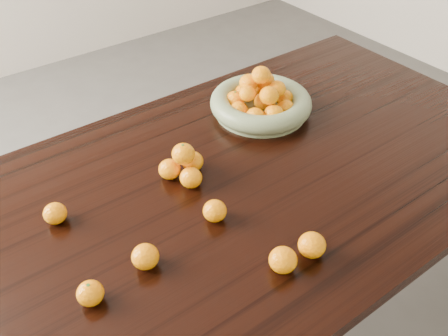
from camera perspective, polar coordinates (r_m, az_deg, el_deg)
dining_table at (r=1.41m, az=-0.92°, el=-5.17°), size 2.00×1.00×0.75m
fruit_bowl at (r=1.64m, az=4.24°, el=7.57°), size 0.33×0.33×0.17m
orange_pyramid at (r=1.36m, az=-4.59°, el=0.31°), size 0.13×0.13×0.11m
loose_orange_0 at (r=1.12m, az=-15.04°, el=-13.66°), size 0.06×0.06×0.05m
loose_orange_1 at (r=1.15m, az=-8.99°, el=-9.97°), size 0.06×0.06×0.06m
loose_orange_2 at (r=1.18m, az=10.01°, el=-8.66°), size 0.07×0.07×0.06m
loose_orange_3 at (r=1.31m, az=-18.75°, el=-4.93°), size 0.06×0.06×0.05m
loose_orange_4 at (r=1.25m, az=-1.06°, el=-4.92°), size 0.06×0.06×0.06m
loose_orange_5 at (r=1.14m, az=6.76°, el=-10.40°), size 0.07×0.07×0.06m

